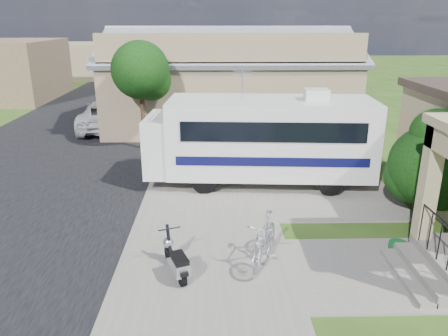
{
  "coord_description": "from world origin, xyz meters",
  "views": [
    {
      "loc": [
        -0.78,
        -9.38,
        5.36
      ],
      "look_at": [
        -0.5,
        2.5,
        1.3
      ],
      "focal_mm": 35.0,
      "sensor_mm": 36.0,
      "label": 1
    }
  ],
  "objects_px": {
    "motorhome": "(262,137)",
    "shrub": "(432,162)",
    "bicycle": "(264,243)",
    "garden_hose": "(398,247)",
    "pickup_truck": "(107,114)",
    "van": "(129,89)",
    "scooter": "(176,260)"
  },
  "relations": [
    {
      "from": "motorhome",
      "to": "shrub",
      "type": "distance_m",
      "value": 5.19
    },
    {
      "from": "motorhome",
      "to": "bicycle",
      "type": "distance_m",
      "value": 5.41
    },
    {
      "from": "bicycle",
      "to": "garden_hose",
      "type": "distance_m",
      "value": 3.43
    },
    {
      "from": "shrub",
      "to": "pickup_truck",
      "type": "xyz_separation_m",
      "value": [
        -11.56,
        10.72,
        -0.85
      ]
    },
    {
      "from": "van",
      "to": "garden_hose",
      "type": "xyz_separation_m",
      "value": [
        10.15,
        -20.09,
        -0.86
      ]
    },
    {
      "from": "motorhome",
      "to": "scooter",
      "type": "bearing_deg",
      "value": -109.25
    },
    {
      "from": "bicycle",
      "to": "garden_hose",
      "type": "height_order",
      "value": "bicycle"
    },
    {
      "from": "pickup_truck",
      "to": "motorhome",
      "type": "bearing_deg",
      "value": 125.07
    },
    {
      "from": "bicycle",
      "to": "pickup_truck",
      "type": "bearing_deg",
      "value": 137.54
    },
    {
      "from": "motorhome",
      "to": "garden_hose",
      "type": "bearing_deg",
      "value": -54.91
    },
    {
      "from": "shrub",
      "to": "pickup_truck",
      "type": "height_order",
      "value": "shrub"
    },
    {
      "from": "garden_hose",
      "to": "pickup_truck",
      "type": "bearing_deg",
      "value": 127.76
    },
    {
      "from": "bicycle",
      "to": "van",
      "type": "height_order",
      "value": "van"
    },
    {
      "from": "shrub",
      "to": "bicycle",
      "type": "distance_m",
      "value": 5.75
    },
    {
      "from": "motorhome",
      "to": "scooter",
      "type": "relative_size",
      "value": 5.48
    },
    {
      "from": "shrub",
      "to": "van",
      "type": "relative_size",
      "value": 0.47
    },
    {
      "from": "shrub",
      "to": "garden_hose",
      "type": "bearing_deg",
      "value": -127.86
    },
    {
      "from": "bicycle",
      "to": "garden_hose",
      "type": "xyz_separation_m",
      "value": [
        3.35,
        0.59,
        -0.48
      ]
    },
    {
      "from": "motorhome",
      "to": "pickup_truck",
      "type": "xyz_separation_m",
      "value": [
        -7.05,
        8.13,
        -0.9
      ]
    },
    {
      "from": "shrub",
      "to": "van",
      "type": "bearing_deg",
      "value": 123.22
    },
    {
      "from": "scooter",
      "to": "bicycle",
      "type": "distance_m",
      "value": 2.0
    },
    {
      "from": "scooter",
      "to": "pickup_truck",
      "type": "distance_m",
      "value": 14.62
    },
    {
      "from": "bicycle",
      "to": "pickup_truck",
      "type": "xyz_separation_m",
      "value": [
        -6.58,
        13.41,
        0.16
      ]
    },
    {
      "from": "scooter",
      "to": "van",
      "type": "height_order",
      "value": "van"
    },
    {
      "from": "pickup_truck",
      "to": "garden_hose",
      "type": "distance_m",
      "value": 16.22
    },
    {
      "from": "pickup_truck",
      "to": "van",
      "type": "bearing_deg",
      "value": -94.1
    },
    {
      "from": "scooter",
      "to": "bicycle",
      "type": "bearing_deg",
      "value": -7.93
    },
    {
      "from": "van",
      "to": "garden_hose",
      "type": "relative_size",
      "value": 15.1
    },
    {
      "from": "shrub",
      "to": "pickup_truck",
      "type": "relative_size",
      "value": 0.58
    },
    {
      "from": "motorhome",
      "to": "van",
      "type": "bearing_deg",
      "value": 118.92
    },
    {
      "from": "bicycle",
      "to": "motorhome",
      "type": "bearing_deg",
      "value": 106.27
    },
    {
      "from": "bicycle",
      "to": "garden_hose",
      "type": "bearing_deg",
      "value": 31.47
    }
  ]
}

